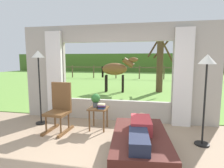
# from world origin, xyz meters

# --- Properties ---
(ground_plane) EXTENTS (12.00, 12.00, 0.00)m
(ground_plane) POSITION_xyz_m (0.00, 0.00, 0.00)
(ground_plane) COLOR gray
(back_wall_with_window) EXTENTS (5.20, 0.12, 2.55)m
(back_wall_with_window) POSITION_xyz_m (0.00, 2.26, 1.25)
(back_wall_with_window) COLOR #ADA599
(back_wall_with_window) RESTS_ON ground_plane
(curtain_panel_left) EXTENTS (0.44, 0.10, 2.40)m
(curtain_panel_left) POSITION_xyz_m (-1.69, 2.12, 1.20)
(curtain_panel_left) COLOR silver
(curtain_panel_left) RESTS_ON ground_plane
(curtain_panel_right) EXTENTS (0.44, 0.10, 2.40)m
(curtain_panel_right) POSITION_xyz_m (1.69, 2.12, 1.20)
(curtain_panel_right) COLOR silver
(curtain_panel_right) RESTS_ON ground_plane
(outdoor_pasture_lawn) EXTENTS (36.00, 21.68, 0.02)m
(outdoor_pasture_lawn) POSITION_xyz_m (0.00, 13.16, 0.01)
(outdoor_pasture_lawn) COLOR olive
(outdoor_pasture_lawn) RESTS_ON ground_plane
(distant_hill_ridge) EXTENTS (36.00, 2.00, 2.40)m
(distant_hill_ridge) POSITION_xyz_m (0.00, 23.00, 1.20)
(distant_hill_ridge) COLOR #4A6C29
(distant_hill_ridge) RESTS_ON ground_plane
(recliner_sofa) EXTENTS (1.07, 1.78, 0.42)m
(recliner_sofa) POSITION_xyz_m (0.78, 0.34, 0.22)
(recliner_sofa) COLOR black
(recliner_sofa) RESTS_ON ground_plane
(reclining_person) EXTENTS (0.40, 1.44, 0.22)m
(reclining_person) POSITION_xyz_m (0.78, 0.29, 0.52)
(reclining_person) COLOR #B23338
(reclining_person) RESTS_ON recliner_sofa
(rocking_chair) EXTENTS (0.51, 0.70, 1.12)m
(rocking_chair) POSITION_xyz_m (-1.12, 1.24, 0.55)
(rocking_chair) COLOR brown
(rocking_chair) RESTS_ON ground_plane
(side_table) EXTENTS (0.44, 0.44, 0.52)m
(side_table) POSITION_xyz_m (-0.26, 1.49, 0.43)
(side_table) COLOR brown
(side_table) RESTS_ON ground_plane
(potted_plant) EXTENTS (0.22, 0.22, 0.32)m
(potted_plant) POSITION_xyz_m (-0.34, 1.55, 0.70)
(potted_plant) COLOR #4C5156
(potted_plant) RESTS_ON side_table
(book_stack) EXTENTS (0.20, 0.15, 0.11)m
(book_stack) POSITION_xyz_m (-0.17, 1.43, 0.58)
(book_stack) COLOR #23478C
(book_stack) RESTS_ON side_table
(floor_lamp_left) EXTENTS (0.32, 0.32, 1.87)m
(floor_lamp_left) POSITION_xyz_m (-1.82, 1.58, 1.51)
(floor_lamp_left) COLOR black
(floor_lamp_left) RESTS_ON ground_plane
(floor_lamp_right) EXTENTS (0.32, 0.32, 1.74)m
(floor_lamp_right) POSITION_xyz_m (1.93, 1.08, 1.41)
(floor_lamp_right) COLOR black
(floor_lamp_right) RESTS_ON ground_plane
(horse) EXTENTS (1.82, 0.69, 1.73)m
(horse) POSITION_xyz_m (-0.76, 6.60, 1.16)
(horse) COLOR brown
(horse) RESTS_ON outdoor_pasture_lawn
(pasture_tree) EXTENTS (1.34, 1.33, 2.73)m
(pasture_tree) POSITION_xyz_m (1.36, 7.02, 1.45)
(pasture_tree) COLOR #4C3823
(pasture_tree) RESTS_ON outdoor_pasture_lawn
(pasture_fence_line) EXTENTS (16.10, 0.10, 1.10)m
(pasture_fence_line) POSITION_xyz_m (0.00, 13.32, 0.74)
(pasture_fence_line) COLOR brown
(pasture_fence_line) RESTS_ON outdoor_pasture_lawn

